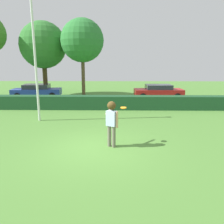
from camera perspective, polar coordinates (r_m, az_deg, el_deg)
ground_plane at (r=8.71m, az=-3.93°, el=-9.07°), size 60.00×60.00×0.00m
person at (r=8.49m, az=-0.09°, el=-1.63°), size 0.51×0.84×1.78m
frisbee at (r=8.82m, az=2.92°, el=1.09°), size 0.24×0.24×0.05m
lamppost at (r=12.85m, az=-18.97°, el=13.48°), size 0.24×0.24×6.47m
hedge_row at (r=15.54m, az=-1.70°, el=2.43°), size 22.47×0.90×0.92m
parked_car_blue at (r=21.31m, az=-18.52°, el=5.18°), size 4.35×2.15×1.25m
parked_car_red at (r=20.34m, az=11.68°, el=5.25°), size 4.25×1.90×1.25m
oak_tree at (r=20.78m, az=-7.55°, el=17.48°), size 3.77×3.77×6.91m
birch_tree at (r=22.81m, az=-17.07°, el=15.87°), size 4.32×4.32×6.89m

